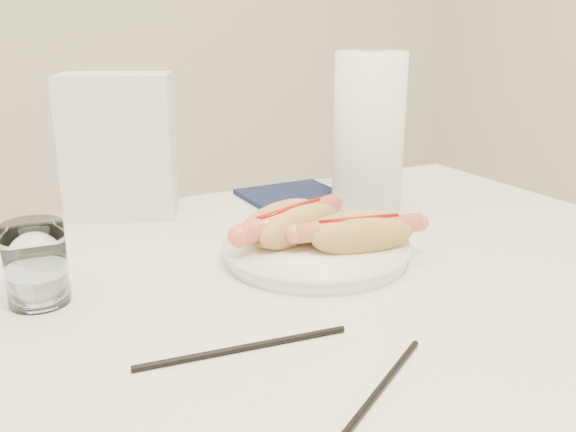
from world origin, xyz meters
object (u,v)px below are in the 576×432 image
table (257,338)px  plate (316,252)px  hotdog_left (290,224)px  napkin_box (119,146)px  water_glass (36,264)px  paper_towel_roll (369,133)px  hotdog_right (358,233)px

table → plate: 0.14m
plate → hotdog_left: hotdog_left is taller
plate → napkin_box: (-0.17, 0.30, 0.10)m
plate → water_glass: water_glass is taller
water_glass → napkin_box: 0.32m
plate → napkin_box: 0.36m
hotdog_left → paper_towel_roll: bearing=10.5°
plate → paper_towel_roll: size_ratio=0.93×
table → paper_towel_roll: bearing=34.9°
hotdog_left → napkin_box: size_ratio=0.83×
water_glass → paper_towel_roll: 0.52m
hotdog_left → paper_towel_roll: paper_towel_roll is taller
table → hotdog_left: hotdog_left is taller
table → paper_towel_roll: paper_towel_roll is taller
plate → hotdog_right: bearing=-43.4°
hotdog_left → paper_towel_roll: 0.25m
hotdog_left → hotdog_right: (0.06, -0.06, -0.00)m
hotdog_right → napkin_box: bearing=133.5°
hotdog_left → paper_towel_roll: size_ratio=0.73×
napkin_box → paper_towel_roll: (0.34, -0.15, 0.01)m
table → napkin_box: napkin_box is taller
plate → paper_towel_roll: paper_towel_roll is taller
hotdog_left → napkin_box: 0.31m
plate → water_glass: 0.33m
water_glass → hotdog_left: bearing=-0.3°
table → water_glass: (-0.22, 0.08, 0.10)m
hotdog_right → water_glass: bearing=-178.1°
plate → hotdog_left: size_ratio=1.28×
hotdog_right → table: bearing=-162.3°
napkin_box → paper_towel_roll: size_ratio=0.88×
napkin_box → paper_towel_roll: 0.38m
table → hotdog_left: size_ratio=6.78×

